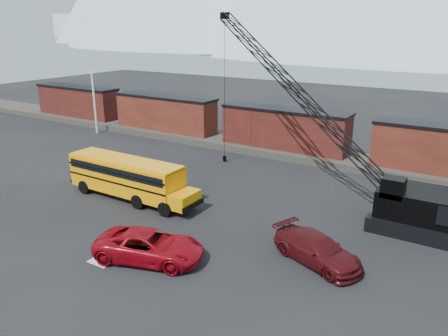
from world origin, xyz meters
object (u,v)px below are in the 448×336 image
(red_pickup, at_px, (150,246))
(crawler_crane, at_px, (297,92))
(maroon_suv, at_px, (317,249))
(school_bus, at_px, (129,177))

(red_pickup, distance_m, crawler_crane, 17.22)
(red_pickup, relative_size, maroon_suv, 1.12)
(school_bus, relative_size, maroon_suv, 2.06)
(red_pickup, bearing_deg, crawler_crane, -25.96)
(school_bus, relative_size, crawler_crane, 0.53)
(maroon_suv, distance_m, crawler_crane, 14.24)
(school_bus, height_order, crawler_crane, crawler_crane)
(school_bus, bearing_deg, red_pickup, -39.76)
(maroon_suv, xyz_separation_m, crawler_crane, (-6.18, 10.63, 7.18))
(crawler_crane, bearing_deg, maroon_suv, -59.80)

